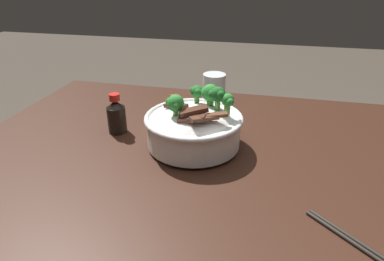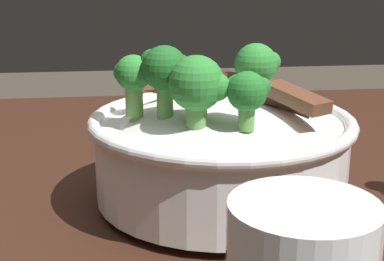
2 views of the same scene
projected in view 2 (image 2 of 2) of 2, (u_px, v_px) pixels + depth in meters
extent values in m
cube|color=#381E14|center=(208.00, 213.00, 0.56)|extent=(1.17, 0.87, 0.05)
cylinder|color=white|center=(220.00, 197.00, 0.53)|extent=(0.12, 0.12, 0.01)
cylinder|color=white|center=(221.00, 158.00, 0.52)|extent=(0.23, 0.23, 0.07)
torus|color=white|center=(221.00, 121.00, 0.51)|extent=(0.24, 0.24, 0.01)
ellipsoid|color=white|center=(221.00, 131.00, 0.51)|extent=(0.20, 0.20, 0.06)
cube|color=#4C2B1E|center=(207.00, 85.00, 0.55)|extent=(0.07, 0.03, 0.02)
cube|color=#4C2B1E|center=(209.00, 77.00, 0.53)|extent=(0.07, 0.05, 0.02)
cube|color=brown|center=(296.00, 97.00, 0.47)|extent=(0.05, 0.07, 0.02)
cube|color=#4C2B1E|center=(277.00, 99.00, 0.50)|extent=(0.07, 0.05, 0.02)
cube|color=#563323|center=(176.00, 81.00, 0.55)|extent=(0.07, 0.06, 0.01)
cube|color=brown|center=(166.00, 83.00, 0.53)|extent=(0.08, 0.04, 0.01)
cylinder|color=#5B9947|center=(246.00, 117.00, 0.44)|extent=(0.01, 0.01, 0.02)
sphere|color=#237028|center=(247.00, 91.00, 0.43)|extent=(0.03, 0.03, 0.03)
sphere|color=#237028|center=(261.00, 87.00, 0.43)|extent=(0.02, 0.02, 0.02)
sphere|color=#237028|center=(238.00, 87.00, 0.44)|extent=(0.02, 0.02, 0.02)
cylinder|color=#7AB256|center=(255.00, 90.00, 0.53)|extent=(0.01, 0.01, 0.02)
sphere|color=#2D8433|center=(256.00, 65.00, 0.53)|extent=(0.04, 0.04, 0.04)
sphere|color=#2D8433|center=(271.00, 62.00, 0.53)|extent=(0.02, 0.02, 0.02)
sphere|color=#2D8433|center=(247.00, 63.00, 0.54)|extent=(0.02, 0.02, 0.02)
cylinder|color=#5B9947|center=(196.00, 114.00, 0.45)|extent=(0.02, 0.02, 0.02)
sphere|color=#2D8433|center=(196.00, 83.00, 0.44)|extent=(0.04, 0.04, 0.04)
sphere|color=#2D8433|center=(216.00, 87.00, 0.44)|extent=(0.02, 0.02, 0.02)
sphere|color=#2D8433|center=(187.00, 74.00, 0.45)|extent=(0.02, 0.02, 0.02)
cylinder|color=#5B9947|center=(165.00, 101.00, 0.47)|extent=(0.01, 0.01, 0.03)
sphere|color=#1E6023|center=(165.00, 68.00, 0.46)|extent=(0.04, 0.04, 0.04)
sphere|color=#1E6023|center=(179.00, 68.00, 0.46)|extent=(0.02, 0.02, 0.02)
sphere|color=#1E6023|center=(152.00, 62.00, 0.47)|extent=(0.02, 0.02, 0.02)
cylinder|color=#6BA84C|center=(134.00, 100.00, 0.48)|extent=(0.02, 0.02, 0.03)
sphere|color=#2D8433|center=(133.00, 73.00, 0.47)|extent=(0.03, 0.03, 0.03)
sphere|color=#2D8433|center=(146.00, 68.00, 0.47)|extent=(0.01, 0.01, 0.01)
sphere|color=#2D8433|center=(125.00, 72.00, 0.48)|extent=(0.02, 0.02, 0.02)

